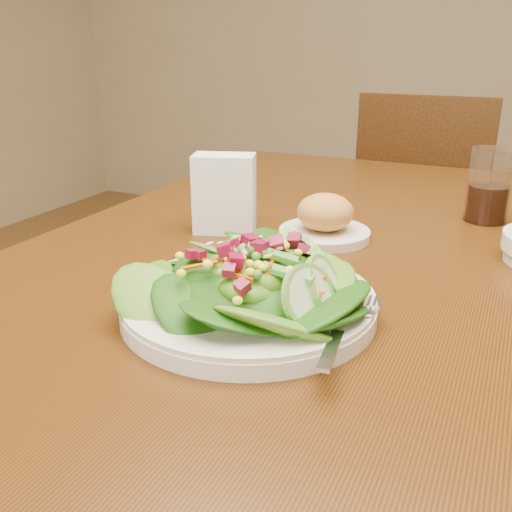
{
  "coord_description": "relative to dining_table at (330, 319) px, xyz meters",
  "views": [
    {
      "loc": [
        0.22,
        -0.74,
        1.04
      ],
      "look_at": [
        -0.03,
        -0.2,
        0.81
      ],
      "focal_mm": 40.0,
      "sensor_mm": 36.0,
      "label": 1
    }
  ],
  "objects": [
    {
      "name": "drinking_glass",
      "position": [
        0.18,
        0.27,
        0.15
      ],
      "size": [
        0.07,
        0.07,
        0.12
      ],
      "color": "silver",
      "rests_on": "dining_table"
    },
    {
      "name": "napkin_holder",
      "position": [
        -0.19,
        0.03,
        0.17
      ],
      "size": [
        0.11,
        0.08,
        0.12
      ],
      "rotation": [
        0.0,
        0.0,
        0.33
      ],
      "color": "white",
      "rests_on": "dining_table"
    },
    {
      "name": "chair_far",
      "position": [
        -0.04,
        1.11,
        -0.18
      ],
      "size": [
        0.41,
        0.42,
        0.89
      ],
      "rotation": [
        0.0,
        0.0,
        3.14
      ],
      "color": "#4A270D",
      "rests_on": "ground_plane"
    },
    {
      "name": "bread_plate",
      "position": [
        -0.04,
        0.07,
        0.13
      ],
      "size": [
        0.14,
        0.14,
        0.07
      ],
      "color": "silver",
      "rests_on": "dining_table"
    },
    {
      "name": "dining_table",
      "position": [
        0.0,
        0.0,
        0.0
      ],
      "size": [
        0.9,
        1.4,
        0.75
      ],
      "color": "#45270C",
      "rests_on": "ground_plane"
    },
    {
      "name": "salad_plate",
      "position": [
        -0.02,
        -0.22,
        0.13
      ],
      "size": [
        0.29,
        0.29,
        0.08
      ],
      "rotation": [
        0.0,
        0.0,
        0.34
      ],
      "color": "silver",
      "rests_on": "dining_table"
    }
  ]
}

